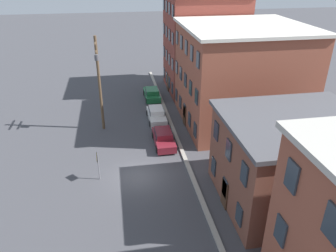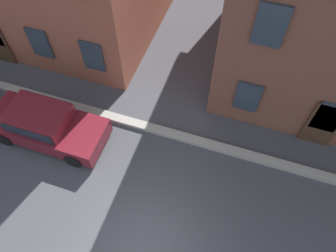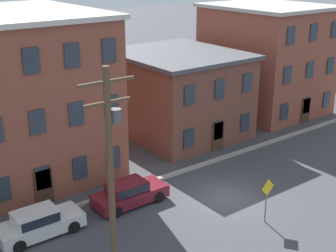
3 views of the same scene
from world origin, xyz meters
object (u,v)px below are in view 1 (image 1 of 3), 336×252
car_white (156,114)px  caution_sign (98,161)px  car_maroon (164,137)px  utility_pole (99,80)px  car_green (152,93)px

car_white → caution_sign: bearing=-30.8°
car_maroon → utility_pole: 8.70m
car_white → utility_pole: utility_pole is taller
car_green → utility_pole: (7.60, -6.16, 4.76)m
car_green → car_white: 6.50m
car_white → car_green: bearing=177.3°
caution_sign → utility_pole: bearing=178.1°
car_maroon → car_green: bearing=178.3°
car_white → utility_pole: (1.10, -5.86, 4.76)m
caution_sign → car_maroon: bearing=128.4°
car_white → car_maroon: bearing=-0.5°
caution_sign → utility_pole: utility_pole is taller
car_white → car_maroon: (5.49, -0.05, 0.00)m
utility_pole → car_maroon: bearing=53.0°
car_white → car_maroon: size_ratio=1.00×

